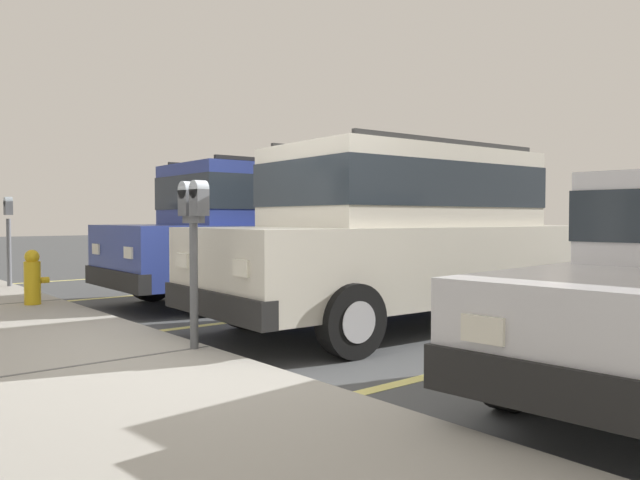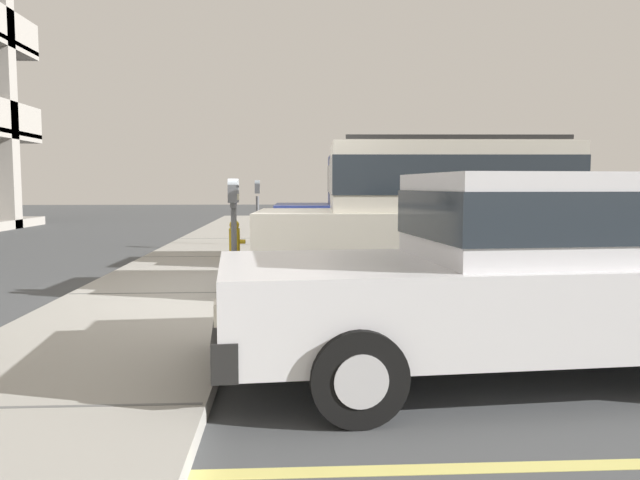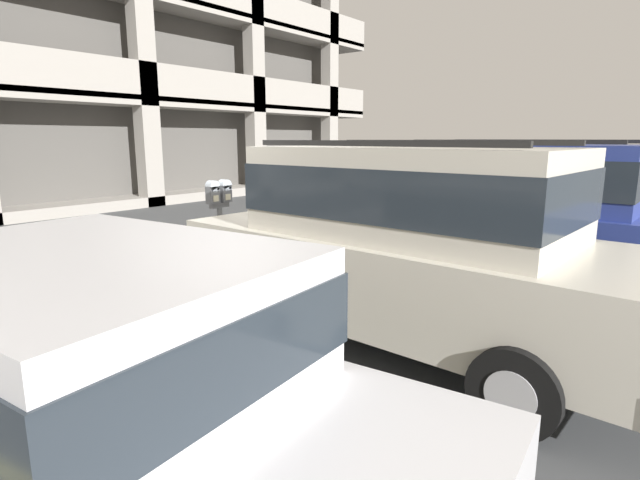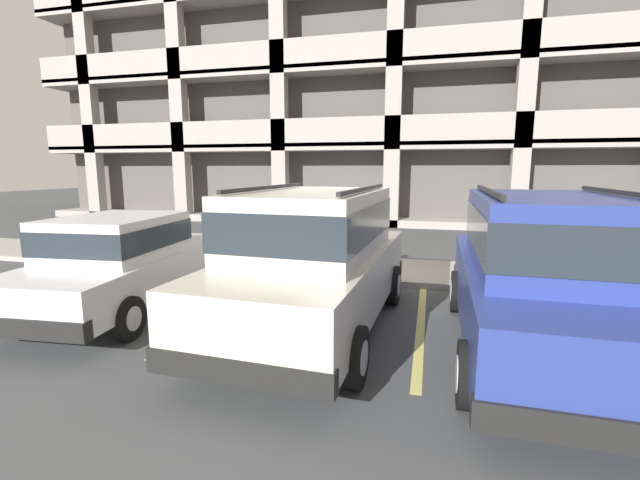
# 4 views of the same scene
# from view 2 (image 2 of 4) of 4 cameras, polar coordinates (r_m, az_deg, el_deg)

# --- Properties ---
(ground_plane) EXTENTS (80.00, 80.00, 0.10)m
(ground_plane) POSITION_cam_2_polar(r_m,az_deg,el_deg) (7.89, -5.25, -5.98)
(ground_plane) COLOR #444749
(sidewalk) EXTENTS (40.00, 2.20, 0.12)m
(sidewalk) POSITION_cam_2_polar(r_m,az_deg,el_deg) (8.02, -14.62, -5.14)
(sidewalk) COLOR #9E9B93
(sidewalk) RESTS_ON ground_plane
(parking_stall_lines) EXTENTS (12.65, 4.80, 0.01)m
(parking_stall_lines) POSITION_cam_2_polar(r_m,az_deg,el_deg) (9.48, 3.60, -3.79)
(parking_stall_lines) COLOR #DBD16B
(parking_stall_lines) RESTS_ON ground_plane
(silver_suv) EXTENTS (2.18, 4.87, 2.03)m
(silver_suv) POSITION_cam_2_polar(r_m,az_deg,el_deg) (8.10, 11.23, 2.34)
(silver_suv) COLOR beige
(silver_suv) RESTS_ON ground_plane
(red_sedan) EXTENTS (2.11, 4.61, 1.54)m
(red_sedan) POSITION_cam_2_polar(r_m,az_deg,el_deg) (4.98, 18.49, -2.52)
(red_sedan) COLOR silver
(red_sedan) RESTS_ON ground_plane
(dark_hatchback) EXTENTS (2.09, 4.82, 2.03)m
(dark_hatchback) POSITION_cam_2_polar(r_m,az_deg,el_deg) (10.94, 8.44, 3.05)
(dark_hatchback) COLOR navy
(dark_hatchback) RESTS_ON ground_plane
(parking_meter_near) EXTENTS (0.35, 0.12, 1.41)m
(parking_meter_near) POSITION_cam_2_polar(r_m,az_deg,el_deg) (7.77, -7.90, 2.92)
(parking_meter_near) COLOR #595B60
(parking_meter_near) RESTS_ON sidewalk
(parking_meter_far) EXTENTS (0.15, 0.12, 1.45)m
(parking_meter_far) POSITION_cam_2_polar(r_m,az_deg,el_deg) (14.02, -5.74, 3.44)
(parking_meter_far) COLOR #595B60
(parking_meter_far) RESTS_ON sidewalk
(fire_hydrant) EXTENTS (0.30, 0.30, 0.70)m
(fire_hydrant) POSITION_cam_2_polar(r_m,az_deg,el_deg) (11.55, -7.81, 0.06)
(fire_hydrant) COLOR gold
(fire_hydrant) RESTS_ON sidewalk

